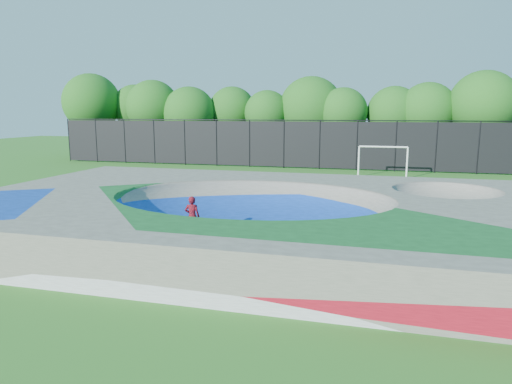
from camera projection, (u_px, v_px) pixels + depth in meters
ground at (251, 233)px, 17.88m from camera, size 120.00×120.00×0.00m
skate_deck at (251, 214)px, 17.75m from camera, size 22.00×14.00×1.50m
skater at (192, 217)px, 17.25m from camera, size 0.62×0.46×1.57m
skateboard at (193, 236)px, 17.38m from camera, size 0.80×0.29×0.05m
soccer_goal at (383, 156)px, 32.55m from camera, size 3.46×0.12×2.29m
fence at (320, 144)px, 37.49m from camera, size 48.09×0.09×4.04m
treeline at (303, 109)px, 42.12m from camera, size 52.51×7.77×8.54m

